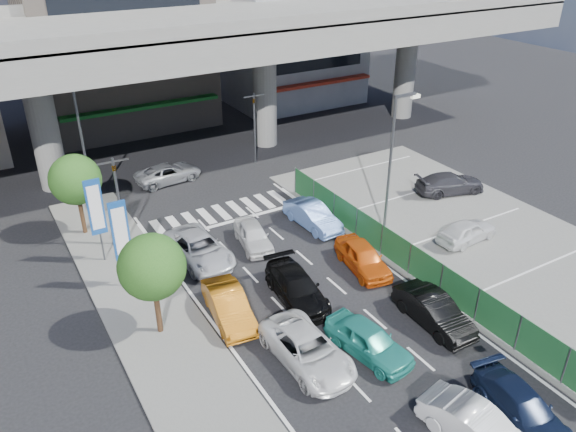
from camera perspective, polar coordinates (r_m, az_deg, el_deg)
ground at (r=25.12m, az=5.89°, el=-11.52°), size 120.00×120.00×0.00m
parking_lot at (r=32.86m, az=19.55°, el=-2.72°), size 12.00×28.00×0.06m
sidewalk_left at (r=25.48m, az=-12.80°, el=-11.36°), size 4.00×30.00×0.12m
fence_run at (r=28.11m, az=13.60°, el=-5.22°), size 0.16×22.00×1.80m
expressway at (r=39.83m, az=-13.14°, el=16.95°), size 64.00×14.00×10.75m
building_center at (r=50.45m, az=-17.18°, el=17.20°), size 14.00×10.90×15.00m
building_east at (r=55.82m, az=0.06°, el=17.74°), size 12.00×10.90×12.00m
traffic_light_left at (r=30.38m, az=-17.09°, el=3.45°), size 1.60×1.24×5.20m
traffic_light_right at (r=40.32m, az=-3.47°, el=10.64°), size 1.60×1.24×5.20m
street_lamp_right at (r=30.74m, az=10.66°, el=6.22°), size 1.65×0.22×8.00m
street_lamp_left at (r=35.58m, az=-20.04°, el=8.01°), size 1.65×0.22×8.00m
signboard_near at (r=27.04m, az=-16.63°, el=-1.70°), size 0.80×0.14×4.70m
signboard_far at (r=29.60m, az=-18.94°, el=0.61°), size 0.80×0.14×4.70m
tree_near at (r=23.55m, az=-13.64°, el=-5.07°), size 2.80×2.80×4.80m
tree_far at (r=32.60m, az=-20.81°, el=3.46°), size 2.80×2.80×4.80m
hatch_white_back_mid at (r=21.25m, az=18.75°, el=-19.79°), size 2.28×4.40×1.38m
minivan_navy_back at (r=22.54m, az=22.69°, el=-17.55°), size 2.39×4.47×1.23m
sedan_white_mid_left at (r=23.10m, az=1.97°, el=-13.39°), size 2.33×4.83×1.33m
taxi_teal_mid at (r=23.68m, az=8.19°, el=-12.41°), size 2.27×4.26×1.38m
hatch_black_mid_right at (r=25.77m, az=14.59°, el=-9.32°), size 1.60×4.23×1.38m
taxi_orange_left at (r=25.40m, az=-6.05°, el=-9.06°), size 2.01×4.35×1.38m
sedan_black_mid at (r=26.43m, az=0.88°, el=-7.27°), size 2.46×4.83×1.34m
taxi_orange_right at (r=28.84m, az=7.62°, el=-4.18°), size 2.25×4.26×1.38m
wagon_silver_front_left at (r=29.67m, az=-9.03°, el=-3.30°), size 2.64×5.11×1.38m
sedan_white_front_mid at (r=30.66m, az=-3.56°, el=-1.99°), size 2.15×3.94×1.27m
kei_truck_front_right at (r=32.52m, az=2.51°, el=0.02°), size 1.72×4.27×1.38m
crossing_wagon_silver at (r=39.07m, az=-12.06°, el=4.28°), size 4.64×2.46×1.24m
parked_sedan_white at (r=32.45m, az=17.71°, el=-1.45°), size 3.85×1.80×1.27m
parked_sedan_dgrey at (r=37.97m, az=16.14°, el=3.22°), size 4.88×2.98×1.32m
traffic_cone at (r=30.68m, az=9.73°, el=-2.89°), size 0.38×0.38×0.65m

